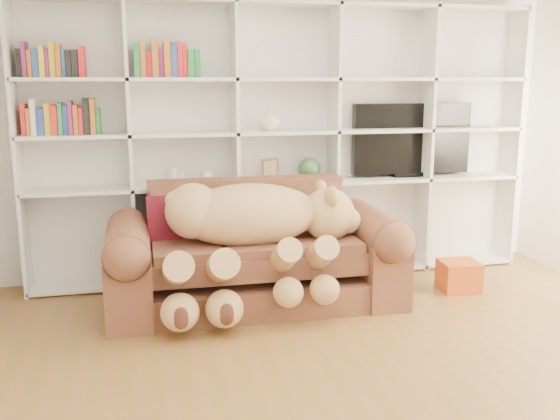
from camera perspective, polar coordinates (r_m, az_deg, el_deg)
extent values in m
plane|color=brown|center=(3.70, 9.07, -16.57)|extent=(5.00, 5.00, 0.00)
cube|color=white|center=(5.66, 0.03, 7.82)|extent=(5.00, 0.02, 2.70)
cube|color=silver|center=(5.64, 0.11, 6.27)|extent=(4.40, 0.03, 2.40)
cube|color=silver|center=(5.42, -22.88, 5.11)|extent=(0.03, 0.35, 2.40)
cube|color=silver|center=(5.34, -13.51, 5.62)|extent=(0.03, 0.35, 2.40)
cube|color=silver|center=(5.40, -4.08, 5.99)|extent=(0.03, 0.35, 2.40)
cube|color=silver|center=(5.60, 4.90, 6.19)|extent=(0.03, 0.35, 2.40)
cube|color=silver|center=(5.93, 13.08, 6.24)|extent=(0.03, 0.35, 2.40)
cube|color=silver|center=(6.36, 20.28, 6.18)|extent=(0.03, 0.35, 2.40)
cube|color=silver|center=(5.72, 0.47, -5.63)|extent=(4.40, 0.35, 0.03)
cube|color=silver|center=(5.53, 0.48, 2.50)|extent=(4.40, 0.35, 0.03)
cube|color=silver|center=(5.47, 0.49, 7.15)|extent=(4.40, 0.35, 0.03)
cube|color=silver|center=(5.45, 0.50, 11.87)|extent=(4.40, 0.35, 0.03)
cube|color=silver|center=(5.49, 0.51, 18.35)|extent=(4.40, 0.35, 0.03)
cube|color=brown|center=(4.98, -2.25, -7.34)|extent=(2.16, 0.87, 0.23)
cube|color=brown|center=(4.86, -2.24, -3.63)|extent=(1.60, 0.72, 0.31)
cube|color=brown|center=(5.20, -3.09, -0.16)|extent=(1.60, 0.21, 0.57)
cube|color=brown|center=(4.85, -13.63, -6.08)|extent=(0.33, 0.98, 0.57)
cube|color=brown|center=(5.18, 8.33, -4.71)|extent=(0.33, 0.98, 0.57)
cylinder|color=brown|center=(4.78, -13.79, -2.85)|extent=(0.33, 0.93, 0.33)
cylinder|color=brown|center=(5.11, 8.43, -1.67)|extent=(0.33, 0.93, 0.33)
ellipsoid|color=tan|center=(4.75, -2.86, -0.43)|extent=(1.11, 0.54, 0.48)
sphere|color=tan|center=(4.69, -7.94, -0.10)|extent=(0.42, 0.42, 0.42)
sphere|color=tan|center=(4.90, 4.42, -0.40)|extent=(0.42, 0.42, 0.42)
sphere|color=tan|center=(4.97, 6.20, -0.96)|extent=(0.21, 0.21, 0.21)
sphere|color=#442318|center=(4.99, 7.08, -1.02)|extent=(0.07, 0.07, 0.07)
ellipsoid|color=tan|center=(4.73, 4.76, 1.25)|extent=(0.10, 0.16, 0.16)
ellipsoid|color=tan|center=(5.00, 3.74, 1.86)|extent=(0.10, 0.16, 0.16)
sphere|color=tan|center=(4.66, -9.60, 0.86)|extent=(0.14, 0.14, 0.14)
cylinder|color=tan|center=(4.53, 0.31, -4.41)|extent=(0.18, 0.51, 0.37)
cylinder|color=tan|center=(4.59, 3.57, -4.19)|extent=(0.18, 0.51, 0.37)
cylinder|color=tan|center=(4.44, -9.39, -5.44)|extent=(0.21, 0.59, 0.43)
cylinder|color=tan|center=(4.46, -5.46, -5.23)|extent=(0.21, 0.59, 0.43)
sphere|color=tan|center=(4.44, 0.79, -7.59)|extent=(0.22, 0.22, 0.22)
sphere|color=tan|center=(4.51, 4.13, -7.31)|extent=(0.22, 0.22, 0.22)
sphere|color=tan|center=(4.36, -9.14, -9.18)|extent=(0.27, 0.27, 0.27)
sphere|color=tan|center=(4.39, -5.11, -8.94)|extent=(0.27, 0.27, 0.27)
cube|color=#530E22|center=(4.95, -9.87, -0.90)|extent=(0.39, 0.23, 0.40)
cube|color=#B24B17|center=(5.50, 16.03, -5.79)|extent=(0.34, 0.32, 0.25)
cube|color=black|center=(5.92, 11.93, 6.40)|extent=(1.14, 0.08, 0.65)
cube|color=black|center=(5.96, 11.79, 3.28)|extent=(0.38, 0.18, 0.04)
cube|color=#542F1D|center=(5.48, -0.92, 3.71)|extent=(0.16, 0.06, 0.19)
sphere|color=#2E5A33|center=(5.57, 2.67, 3.76)|extent=(0.20, 0.20, 0.20)
cylinder|color=silver|center=(5.38, -9.72, 3.03)|extent=(0.08, 0.08, 0.15)
cylinder|color=silver|center=(5.38, -9.12, 2.90)|extent=(0.08, 0.08, 0.12)
sphere|color=white|center=(5.40, -6.60, 3.04)|extent=(0.12, 0.12, 0.12)
imported|color=silver|center=(5.44, -0.92, 8.25)|extent=(0.22, 0.22, 0.18)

